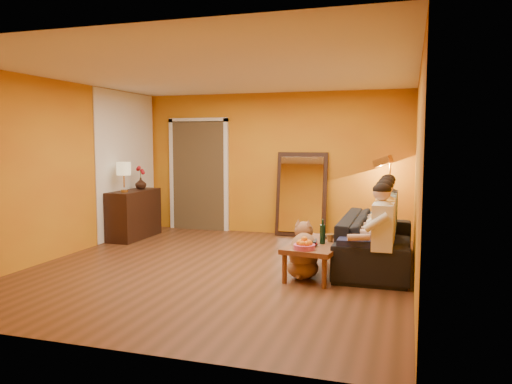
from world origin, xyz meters
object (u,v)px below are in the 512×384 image
(mirror_frame, at_px, (301,194))
(laptop, at_px, (337,237))
(dog, at_px, (304,249))
(sofa, at_px, (376,241))
(coffee_table, at_px, (319,259))
(sideboard, at_px, (134,214))
(floor_lamp, at_px, (389,201))
(person_far_right, at_px, (389,215))
(wine_bottle, at_px, (323,232))
(vase, at_px, (141,183))
(table_lamp, at_px, (124,177))
(person_mid_left, at_px, (385,228))
(person_mid_right, at_px, (387,221))
(tumbler, at_px, (330,238))
(person_far_left, at_px, (383,235))

(mirror_frame, bearing_deg, laptop, -66.53)
(dog, bearing_deg, sofa, 53.56)
(sofa, distance_m, coffee_table, 1.00)
(mirror_frame, distance_m, sideboard, 3.01)
(dog, bearing_deg, floor_lamp, 75.67)
(coffee_table, height_order, person_far_right, person_far_right)
(person_far_right, relative_size, wine_bottle, 3.94)
(wine_bottle, relative_size, vase, 1.50)
(table_lamp, distance_m, sofa, 4.33)
(coffee_table, height_order, person_mid_left, person_mid_left)
(wine_bottle, bearing_deg, sofa, 51.75)
(sofa, relative_size, person_mid_right, 1.93)
(table_lamp, distance_m, person_mid_left, 4.49)
(mirror_frame, bearing_deg, dog, -77.26)
(mirror_frame, distance_m, tumbler, 2.62)
(floor_lamp, height_order, laptop, floor_lamp)
(coffee_table, height_order, person_far_left, person_far_left)
(wine_bottle, xyz_separation_m, laptop, (0.13, 0.40, -0.14))
(person_mid_left, distance_m, wine_bottle, 0.82)
(floor_lamp, bearing_deg, person_mid_right, -71.26)
(sofa, height_order, dog, dog)
(coffee_table, bearing_deg, laptop, 71.39)
(sofa, height_order, laptop, sofa)
(mirror_frame, height_order, floor_lamp, mirror_frame)
(person_mid_left, bearing_deg, person_far_left, -90.00)
(person_mid_right, bearing_deg, dog, -134.10)
(person_far_left, distance_m, tumbler, 0.79)
(sofa, relative_size, person_far_right, 1.93)
(person_far_right, xyz_separation_m, laptop, (-0.62, -1.03, -0.18))
(coffee_table, bearing_deg, table_lamp, 170.23)
(mirror_frame, bearing_deg, table_lamp, -153.68)
(person_mid_right, distance_m, laptop, 0.80)
(mirror_frame, xyz_separation_m, sideboard, (-2.79, -1.08, -0.34))
(vase, bearing_deg, dog, -29.12)
(table_lamp, distance_m, coffee_table, 3.87)
(sofa, height_order, floor_lamp, floor_lamp)
(floor_lamp, relative_size, dog, 2.00)
(mirror_frame, height_order, laptop, mirror_frame)
(sofa, xyz_separation_m, laptop, (-0.49, -0.38, 0.09))
(person_mid_left, relative_size, person_mid_right, 1.00)
(sofa, bearing_deg, mirror_frame, 38.34)
(wine_bottle, bearing_deg, sideboard, 157.01)
(person_far_right, relative_size, vase, 5.89)
(table_lamp, xyz_separation_m, laptop, (3.75, -0.84, -0.67))
(wine_bottle, height_order, tumbler, wine_bottle)
(mirror_frame, height_order, person_mid_right, mirror_frame)
(sideboard, xyz_separation_m, tumbler, (3.69, -1.37, 0.04))
(table_lamp, xyz_separation_m, coffee_table, (3.57, -1.19, -0.90))
(wine_bottle, bearing_deg, person_mid_right, 49.76)
(sideboard, relative_size, dog, 1.64)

